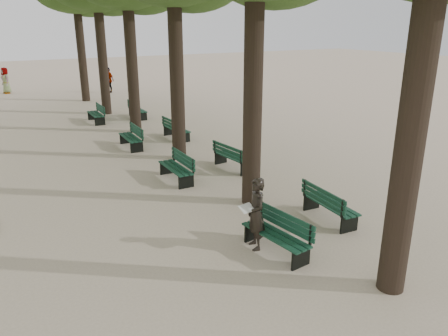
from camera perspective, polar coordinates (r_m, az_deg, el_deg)
ground at (r=9.83m, az=5.85°, el=-12.09°), size 120.00×120.00×0.00m
bench_left_0 at (r=10.06m, az=6.76°, el=-9.56°), size 0.78×1.85×0.92m
bench_left_1 at (r=14.46m, az=-6.27°, el=-0.63°), size 0.59×1.81×0.92m
bench_left_2 at (r=18.59m, az=-12.06°, el=3.41°), size 0.63×1.82×0.92m
bench_left_3 at (r=23.87m, az=-16.36°, el=6.37°), size 0.61×1.81×0.92m
bench_right_0 at (r=11.89m, az=13.61°, el=-5.41°), size 0.71×1.84×0.92m
bench_right_1 at (r=15.53m, az=1.24°, el=0.84°), size 0.73×1.85×0.92m
bench_right_2 at (r=19.77m, az=-6.22°, el=4.61°), size 0.64×1.82×0.92m
bench_right_3 at (r=24.48m, az=-11.20°, el=7.06°), size 0.62×1.82×0.92m
man_with_map at (r=9.98m, az=4.19°, el=-5.99°), size 0.68×0.74×1.71m
pedestrian_d at (r=36.22m, az=-26.61°, el=10.18°), size 0.60×0.98×1.88m
pedestrian_c at (r=34.06m, az=-14.85°, el=11.06°), size 0.78×1.14×1.85m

